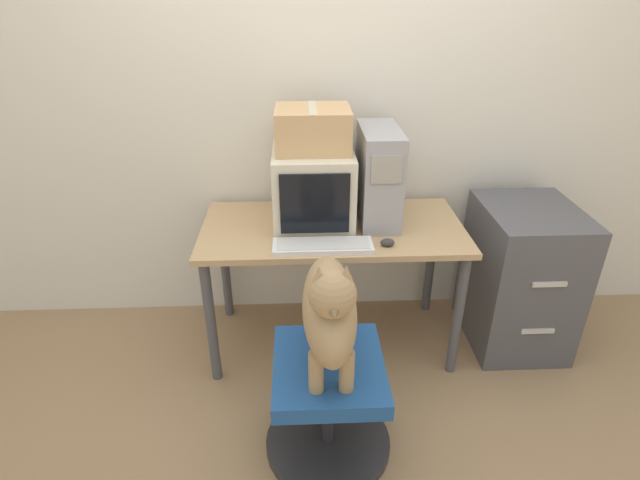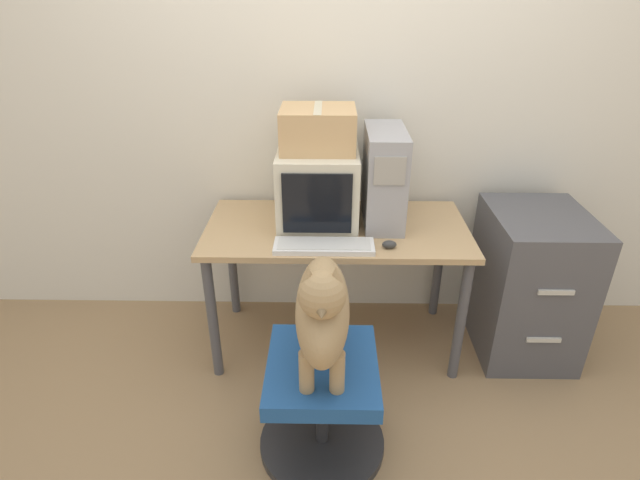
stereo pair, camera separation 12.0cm
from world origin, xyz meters
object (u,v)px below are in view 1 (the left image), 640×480
object	(u,v)px
keyboard	(323,246)
dog	(330,308)
crt_monitor	(313,186)
cardboard_box	(313,129)
pc_tower	(378,176)
office_chair	(328,403)
filing_cabinet	(520,277)

from	to	relation	value
keyboard	dog	xyz separation A→B (m)	(-0.00, -0.50, 0.01)
crt_monitor	cardboard_box	size ratio (longest dim) A/B	1.31
pc_tower	cardboard_box	bearing A→B (deg)	179.28
dog	cardboard_box	distance (m)	0.93
keyboard	office_chair	size ratio (longest dim) A/B	0.85
keyboard	pc_tower	bearing A→B (deg)	46.78
pc_tower	cardboard_box	world-z (taller)	cardboard_box
filing_cabinet	cardboard_box	size ratio (longest dim) A/B	2.26
filing_cabinet	cardboard_box	distance (m)	1.36
crt_monitor	dog	bearing A→B (deg)	-87.71
pc_tower	filing_cabinet	xyz separation A→B (m)	(0.78, -0.08, -0.55)
filing_cabinet	office_chair	bearing A→B (deg)	-146.37
office_chair	filing_cabinet	size ratio (longest dim) A/B	0.68
office_chair	pc_tower	bearing A→B (deg)	69.94
pc_tower	office_chair	xyz separation A→B (m)	(-0.29, -0.79, -0.70)
crt_monitor	office_chair	world-z (taller)	crt_monitor
crt_monitor	filing_cabinet	distance (m)	1.21
filing_cabinet	dog	bearing A→B (deg)	-145.86
cardboard_box	office_chair	bearing A→B (deg)	-87.68
filing_cabinet	keyboard	bearing A→B (deg)	-168.12
pc_tower	keyboard	size ratio (longest dim) A/B	1.02
office_chair	filing_cabinet	world-z (taller)	filing_cabinet
office_chair	cardboard_box	size ratio (longest dim) A/B	1.54
pc_tower	cardboard_box	distance (m)	0.40
office_chair	crt_monitor	bearing A→B (deg)	92.33
pc_tower	dog	bearing A→B (deg)	-109.74
office_chair	cardboard_box	world-z (taller)	cardboard_box
pc_tower	filing_cabinet	world-z (taller)	pc_tower
crt_monitor	office_chair	xyz separation A→B (m)	(0.03, -0.79, -0.65)
office_chair	filing_cabinet	bearing A→B (deg)	33.63
dog	keyboard	bearing A→B (deg)	89.94
pc_tower	dog	xyz separation A→B (m)	(-0.29, -0.81, -0.21)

